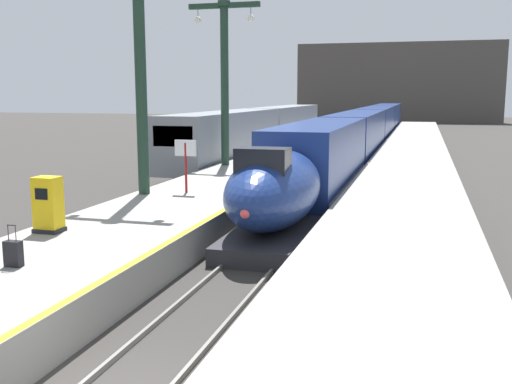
{
  "coord_description": "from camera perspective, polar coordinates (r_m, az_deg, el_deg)",
  "views": [
    {
      "loc": [
        4.64,
        -7.86,
        4.96
      ],
      "look_at": [
        -0.5,
        10.46,
        1.8
      ],
      "focal_mm": 41.43,
      "sensor_mm": 36.0,
      "label": 1
    }
  ],
  "objects": [
    {
      "name": "terminus_back_wall",
      "position": [
        109.98,
        13.49,
        10.25
      ],
      "size": [
        36.0,
        2.0,
        14.0
      ],
      "primitive_type": "cube",
      "color": "#4C4742",
      "rests_on": "ground"
    },
    {
      "name": "rolling_suitcase",
      "position": [
        14.69,
        -22.39,
        -5.51
      ],
      "size": [
        0.4,
        0.22,
        0.98
      ],
      "color": "black",
      "rests_on": "platform_left"
    },
    {
      "name": "ticket_machine_yellow",
      "position": [
        17.86,
        -19.43,
        -1.34
      ],
      "size": [
        0.76,
        0.62,
        1.6
      ],
      "color": "yellow",
      "rests_on": "platform_left"
    },
    {
      "name": "station_column_far",
      "position": [
        32.94,
        -3.06,
        11.93
      ],
      "size": [
        4.0,
        0.68,
        8.86
      ],
      "color": "#1E3828",
      "rests_on": "platform_left"
    },
    {
      "name": "rail_main_right",
      "position": [
        35.91,
        9.32,
        1.47
      ],
      "size": [
        0.08,
        110.0,
        0.12
      ],
      "primitive_type": "cube",
      "color": "slate",
      "rests_on": "ground"
    },
    {
      "name": "station_column_mid",
      "position": [
        23.68,
        -11.19,
        14.56
      ],
      "size": [
        4.0,
        0.68,
        10.27
      ],
      "color": "#1E3828",
      "rests_on": "platform_left"
    },
    {
      "name": "platform_left",
      "position": [
        34.04,
        0.76,
        1.95
      ],
      "size": [
        4.8,
        110.0,
        1.05
      ],
      "primitive_type": "cube",
      "color": "gray",
      "rests_on": "ground"
    },
    {
      "name": "departure_info_board",
      "position": [
        23.68,
        -6.81,
        3.54
      ],
      "size": [
        0.9,
        0.1,
        2.12
      ],
      "color": "maroon",
      "rests_on": "platform_left"
    },
    {
      "name": "rail_main_left",
      "position": [
        36.1,
        6.95,
        1.56
      ],
      "size": [
        0.08,
        110.0,
        0.12
      ],
      "primitive_type": "cube",
      "color": "slate",
      "rests_on": "ground"
    },
    {
      "name": "platform_left_safety_stripe",
      "position": [
        33.46,
        4.54,
        2.7
      ],
      "size": [
        0.2,
        107.8,
        0.01
      ],
      "primitive_type": "cube",
      "color": "yellow",
      "rests_on": "platform_left"
    },
    {
      "name": "highspeed_train_main",
      "position": [
        52.65,
        10.66,
        6.02
      ],
      "size": [
        2.92,
        75.63,
        3.6
      ],
      "color": "navy",
      "rests_on": "ground"
    },
    {
      "name": "rail_secondary_right",
      "position": [
        37.66,
        -3.02,
        1.94
      ],
      "size": [
        0.08,
        110.0,
        0.12
      ],
      "primitive_type": "cube",
      "color": "slate",
      "rests_on": "ground"
    },
    {
      "name": "platform_right",
      "position": [
        32.92,
        14.51,
        1.39
      ],
      "size": [
        4.8,
        110.0,
        1.05
      ],
      "primitive_type": "cube",
      "color": "gray",
      "rests_on": "ground"
    },
    {
      "name": "regional_train_adjacent",
      "position": [
        48.91,
        0.56,
        6.12
      ],
      "size": [
        2.85,
        36.6,
        3.8
      ],
      "color": "gray",
      "rests_on": "ground"
    },
    {
      "name": "rail_secondary_left",
      "position": [
        38.16,
        -5.16,
        2.02
      ],
      "size": [
        0.08,
        110.0,
        0.12
      ],
      "primitive_type": "cube",
      "color": "slate",
      "rests_on": "ground"
    }
  ]
}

